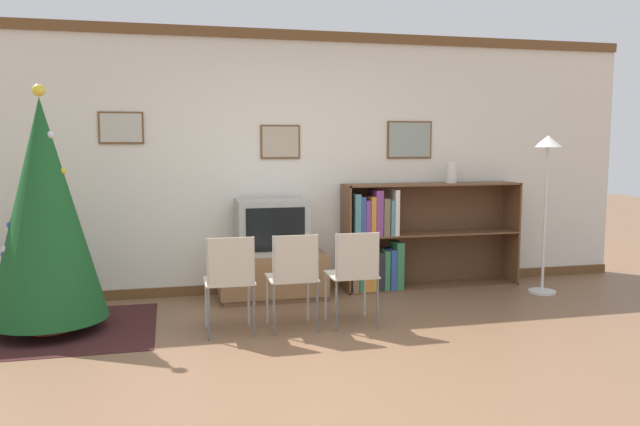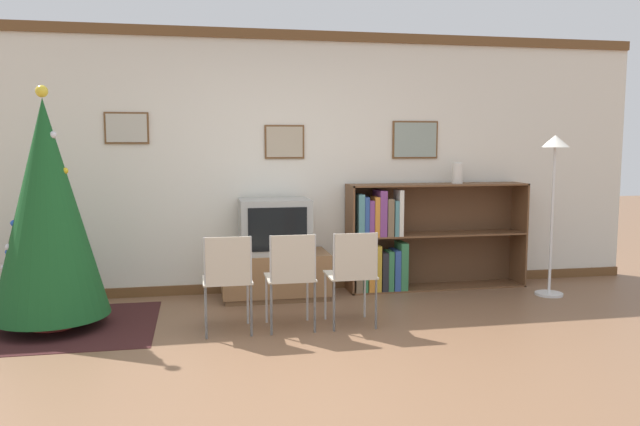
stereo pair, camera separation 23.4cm
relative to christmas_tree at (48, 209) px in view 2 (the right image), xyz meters
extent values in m
plane|color=brown|center=(2.06, -1.39, -1.01)|extent=(24.00, 24.00, 0.00)
cube|color=silver|center=(2.06, 1.01, 0.34)|extent=(8.01, 0.08, 2.70)
cube|color=brown|center=(2.06, 0.95, 1.64)|extent=(8.01, 0.03, 0.10)
cube|color=brown|center=(2.06, 0.95, -0.96)|extent=(8.01, 0.03, 0.10)
cube|color=brown|center=(0.55, 0.96, 0.69)|extent=(0.42, 0.02, 0.31)
cube|color=#BCB7A8|center=(0.55, 0.95, 0.69)|extent=(0.39, 0.01, 0.28)
cube|color=brown|center=(2.12, 0.96, 0.56)|extent=(0.41, 0.02, 0.35)
cube|color=tan|center=(2.12, 0.95, 0.56)|extent=(0.38, 0.01, 0.31)
cube|color=brown|center=(3.54, 0.96, 0.58)|extent=(0.51, 0.02, 0.40)
cube|color=gray|center=(3.54, 0.95, 0.58)|extent=(0.47, 0.01, 0.37)
cube|color=#381919|center=(0.00, 0.00, -1.01)|extent=(1.70, 1.42, 0.01)
cylinder|color=maroon|center=(0.00, 0.00, -0.95)|extent=(0.36, 0.36, 0.10)
cone|color=#195123|center=(0.00, 0.00, 0.01)|extent=(0.94, 0.94, 1.82)
sphere|color=yellow|center=(0.00, 0.00, 0.97)|extent=(0.10, 0.10, 0.10)
sphere|color=silver|center=(0.07, -0.02, 0.61)|extent=(0.06, 0.06, 0.06)
sphere|color=#1E4CB2|center=(-0.25, -0.08, -0.10)|extent=(0.05, 0.05, 0.05)
sphere|color=red|center=(-0.10, 0.08, 0.41)|extent=(0.05, 0.05, 0.05)
sphere|color=gold|center=(0.15, -0.01, 0.32)|extent=(0.06, 0.06, 0.06)
sphere|color=silver|center=(-0.28, -0.11, -0.29)|extent=(0.06, 0.06, 0.06)
sphere|color=silver|center=(-0.12, 0.12, 0.25)|extent=(0.05, 0.05, 0.05)
sphere|color=silver|center=(-0.25, 0.12, -0.19)|extent=(0.06, 0.06, 0.06)
sphere|color=silver|center=(-0.35, -0.05, -0.47)|extent=(0.05, 0.05, 0.05)
sphere|color=#1E4CB2|center=(-0.32, 0.02, -0.35)|extent=(0.06, 0.06, 0.06)
cube|color=brown|center=(1.97, 0.66, -0.98)|extent=(1.02, 0.53, 0.05)
cube|color=olive|center=(1.97, 0.66, -0.75)|extent=(1.06, 0.55, 0.41)
cube|color=#9E9E99|center=(1.97, 0.66, -0.28)|extent=(0.69, 0.49, 0.54)
cube|color=black|center=(1.97, 0.41, -0.28)|extent=(0.57, 0.01, 0.42)
cube|color=#BCB29E|center=(1.45, -0.37, -0.58)|extent=(0.40, 0.40, 0.02)
cube|color=#BCB29E|center=(1.45, -0.57, -0.38)|extent=(0.35, 0.01, 0.38)
cylinder|color=#B2B2B2|center=(1.27, -0.19, -0.80)|extent=(0.02, 0.02, 0.42)
cylinder|color=#B2B2B2|center=(1.63, -0.19, -0.80)|extent=(0.02, 0.02, 0.42)
cylinder|color=#B2B2B2|center=(1.27, -0.55, -0.80)|extent=(0.02, 0.02, 0.42)
cylinder|color=#B2B2B2|center=(1.63, -0.55, -0.80)|extent=(0.02, 0.02, 0.42)
cylinder|color=#B2B2B2|center=(1.27, -0.55, -0.60)|extent=(0.02, 0.02, 0.82)
cylinder|color=#B2B2B2|center=(1.63, -0.55, -0.60)|extent=(0.02, 0.02, 0.82)
cube|color=#BCB29E|center=(1.97, -0.37, -0.58)|extent=(0.40, 0.40, 0.02)
cube|color=#BCB29E|center=(1.97, -0.57, -0.38)|extent=(0.35, 0.01, 0.38)
cylinder|color=#B2B2B2|center=(1.79, -0.19, -0.80)|extent=(0.02, 0.02, 0.42)
cylinder|color=#B2B2B2|center=(2.15, -0.19, -0.80)|extent=(0.02, 0.02, 0.42)
cylinder|color=#B2B2B2|center=(1.79, -0.55, -0.80)|extent=(0.02, 0.02, 0.42)
cylinder|color=#B2B2B2|center=(2.15, -0.55, -0.80)|extent=(0.02, 0.02, 0.42)
cylinder|color=#B2B2B2|center=(1.79, -0.55, -0.60)|extent=(0.02, 0.02, 0.82)
cylinder|color=#B2B2B2|center=(2.15, -0.55, -0.60)|extent=(0.02, 0.02, 0.82)
cube|color=#BCB29E|center=(2.49, -0.37, -0.58)|extent=(0.40, 0.40, 0.02)
cube|color=#BCB29E|center=(2.49, -0.57, -0.38)|extent=(0.35, 0.01, 0.38)
cylinder|color=#B2B2B2|center=(2.31, -0.19, -0.80)|extent=(0.02, 0.02, 0.42)
cylinder|color=#B2B2B2|center=(2.67, -0.19, -0.80)|extent=(0.02, 0.02, 0.42)
cylinder|color=#B2B2B2|center=(2.31, -0.55, -0.80)|extent=(0.02, 0.02, 0.42)
cylinder|color=#B2B2B2|center=(2.67, -0.55, -0.80)|extent=(0.02, 0.02, 0.42)
cylinder|color=#B2B2B2|center=(2.31, -0.55, -0.60)|extent=(0.02, 0.02, 0.82)
cylinder|color=#B2B2B2|center=(2.67, -0.55, -0.60)|extent=(0.02, 0.02, 0.82)
cube|color=brown|center=(2.77, 0.77, -0.45)|extent=(0.02, 0.36, 1.12)
cube|color=brown|center=(4.69, 0.77, -0.45)|extent=(0.02, 0.36, 1.12)
cube|color=brown|center=(3.73, 0.77, 0.11)|extent=(1.94, 0.36, 0.02)
cube|color=brown|center=(3.73, 0.77, -1.00)|extent=(1.94, 0.36, 0.02)
cube|color=brown|center=(3.73, 0.77, -0.42)|extent=(1.90, 0.36, 0.02)
cube|color=brown|center=(3.73, 0.94, -0.45)|extent=(1.94, 0.01, 1.12)
cube|color=#756047|center=(2.84, 0.73, -0.77)|extent=(0.07, 0.28, 0.45)
cube|color=#337547|center=(2.90, 0.75, -0.73)|extent=(0.05, 0.30, 0.52)
cube|color=orange|center=(2.98, 0.72, -0.77)|extent=(0.08, 0.25, 0.44)
cube|color=gold|center=(3.05, 0.73, -0.75)|extent=(0.05, 0.27, 0.48)
cube|color=#232328|center=(3.12, 0.71, -0.79)|extent=(0.06, 0.23, 0.40)
cube|color=#337547|center=(3.18, 0.70, -0.78)|extent=(0.06, 0.20, 0.42)
cube|color=#2D4C93|center=(3.25, 0.72, -0.78)|extent=(0.06, 0.26, 0.42)
cube|color=#337547|center=(3.32, 0.72, -0.74)|extent=(0.08, 0.26, 0.50)
cube|color=teal|center=(2.86, 0.70, -0.20)|extent=(0.06, 0.22, 0.44)
cube|color=#2D4C93|center=(2.91, 0.73, -0.21)|extent=(0.05, 0.27, 0.41)
cube|color=#7A3D7F|center=(2.97, 0.72, -0.23)|extent=(0.05, 0.26, 0.37)
cube|color=orange|center=(3.02, 0.70, -0.21)|extent=(0.05, 0.20, 0.41)
cube|color=#7A3D7F|center=(3.09, 0.75, -0.18)|extent=(0.08, 0.30, 0.47)
cube|color=#756047|center=(3.17, 0.74, -0.22)|extent=(0.07, 0.30, 0.39)
cube|color=teal|center=(3.23, 0.69, -0.23)|extent=(0.04, 0.20, 0.37)
cube|color=silver|center=(3.28, 0.71, -0.18)|extent=(0.05, 0.22, 0.48)
cylinder|color=silver|center=(3.95, 0.77, 0.22)|extent=(0.11, 0.11, 0.21)
torus|color=silver|center=(3.95, 0.77, 0.33)|extent=(0.10, 0.10, 0.02)
cylinder|color=silver|center=(4.75, 0.22, -1.00)|extent=(0.28, 0.28, 0.03)
cylinder|color=silver|center=(4.75, 0.22, -0.24)|extent=(0.03, 0.03, 1.49)
cone|color=white|center=(4.75, 0.22, 0.56)|extent=(0.28, 0.28, 0.12)
camera|label=1|loc=(1.00, -5.42, 0.56)|focal=35.00mm
camera|label=2|loc=(1.23, -5.47, 0.56)|focal=35.00mm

